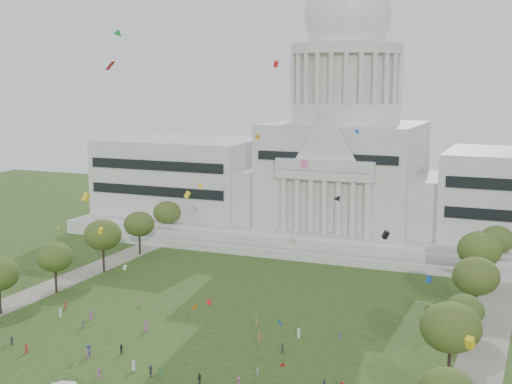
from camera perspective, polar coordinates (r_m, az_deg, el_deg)
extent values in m
plane|color=#2E4417|center=(117.92, -8.73, -14.93)|extent=(400.00, 400.00, 0.00)
cube|color=beige|center=(219.03, 7.06, -2.96)|extent=(160.00, 60.00, 4.00)
cube|color=beige|center=(188.50, 4.34, -5.23)|extent=(130.00, 3.00, 2.00)
cube|color=beige|center=(195.53, 5.09, -4.26)|extent=(140.00, 3.00, 5.00)
cube|color=beige|center=(236.23, -5.90, 1.16)|extent=(50.00, 34.00, 22.00)
cube|color=beige|center=(222.98, 0.21, -0.05)|extent=(12.00, 26.00, 16.00)
cube|color=beige|center=(208.77, 14.05, -0.97)|extent=(12.00, 26.00, 16.00)
cube|color=beige|center=(215.27, 7.08, 1.16)|extent=(44.00, 38.00, 28.00)
cube|color=beige|center=(195.81, 5.52, 1.32)|extent=(28.00, 3.00, 2.40)
cube|color=black|center=(221.15, -8.03, 1.09)|extent=(46.00, 0.40, 11.00)
cylinder|color=beige|center=(213.43, 7.18, 6.32)|extent=(32.00, 32.00, 6.00)
cylinder|color=beige|center=(213.16, 7.24, 9.00)|extent=(28.00, 28.00, 14.00)
cylinder|color=beige|center=(213.30, 7.28, 11.29)|extent=(32.40, 32.40, 3.00)
cylinder|color=beige|center=(213.57, 7.31, 12.76)|extent=(22.00, 22.00, 8.00)
ellipsoid|color=silver|center=(213.85, 7.34, 13.83)|extent=(25.00, 25.00, 26.20)
cube|color=gray|center=(167.47, -17.57, -7.87)|extent=(8.00, 160.00, 0.04)
cube|color=gray|center=(130.93, 17.57, -12.74)|extent=(8.00, 160.00, 0.04)
cylinder|color=black|center=(155.75, -19.80, -8.24)|extent=(0.56, 0.56, 5.47)
cylinder|color=black|center=(118.50, 15.18, -13.40)|extent=(0.56, 0.56, 6.20)
ellipsoid|color=#384A17|center=(116.16, 15.32, -10.40)|extent=(9.55, 9.55, 7.82)
cylinder|color=black|center=(167.22, -15.71, -6.87)|extent=(0.56, 0.56, 5.27)
ellipsoid|color=#38501A|center=(165.79, -15.80, -5.01)|extent=(8.12, 8.12, 6.65)
cylinder|color=black|center=(134.59, 16.24, -11.03)|extent=(0.56, 0.56, 4.56)
ellipsoid|color=#324918|center=(133.03, 16.34, -9.08)|extent=(7.01, 7.01, 5.74)
cylinder|color=black|center=(181.41, -12.10, -5.34)|extent=(0.56, 0.56, 6.03)
ellipsoid|color=#3A4D16|center=(179.93, -12.16, -3.37)|extent=(9.29, 9.29, 7.60)
cylinder|color=black|center=(149.01, 17.08, -8.79)|extent=(0.56, 0.56, 5.97)
ellipsoid|color=#3B491B|center=(147.21, 17.20, -6.44)|extent=(9.19, 9.19, 7.52)
cylinder|color=black|center=(197.14, -9.29, -4.17)|extent=(0.56, 0.56, 5.41)
ellipsoid|color=#344A19|center=(195.89, -9.34, -2.54)|extent=(8.33, 8.33, 6.81)
cylinder|color=black|center=(168.30, 17.34, -6.65)|extent=(0.56, 0.56, 6.37)
ellipsoid|color=#3C4F1A|center=(166.62, 17.45, -4.41)|extent=(9.82, 9.82, 8.03)
cylinder|color=black|center=(213.13, -7.10, -3.12)|extent=(0.56, 0.56, 5.32)
ellipsoid|color=#3B4C1A|center=(212.00, -7.13, -1.63)|extent=(8.19, 8.19, 6.70)
cylinder|color=black|center=(185.54, 18.63, -5.39)|extent=(0.56, 0.56, 5.47)
ellipsoid|color=#394C1C|center=(184.21, 18.72, -3.64)|extent=(8.42, 8.42, 6.89)
imported|color=#4C4C51|center=(114.91, 5.49, -15.08)|extent=(0.95, 0.84, 1.67)
imported|color=#994C8C|center=(114.69, -1.42, -15.03)|extent=(0.67, 1.24, 1.89)
imported|color=#26262B|center=(116.82, -4.54, -14.63)|extent=(0.73, 1.09, 1.72)
imported|color=#4C4C51|center=(119.94, -8.42, -13.98)|extent=(1.50, 1.96, 1.98)
imported|color=#26262B|center=(129.84, -10.72, -12.25)|extent=(0.90, 0.62, 1.72)
imported|color=silver|center=(119.05, 0.12, -14.14)|extent=(0.83, 1.09, 1.65)
cube|color=#33723F|center=(119.20, -7.65, -14.17)|extent=(0.53, 0.52, 1.74)
cube|color=#4C4C51|center=(135.15, 6.75, -11.29)|extent=(0.50, 0.41, 1.61)
cube|color=#26262B|center=(138.78, -18.96, -11.20)|extent=(0.35, 0.46, 1.55)
cube|color=#994C8C|center=(148.58, -13.07, -9.55)|extent=(0.44, 0.50, 1.59)
cube|color=olive|center=(154.53, -9.21, -8.69)|extent=(0.41, 0.50, 1.61)
cube|color=#B21E1E|center=(155.59, -15.00, -8.75)|extent=(0.45, 0.51, 1.65)
cube|color=#994C8C|center=(121.21, -12.43, -13.96)|extent=(0.28, 0.42, 1.51)
cube|color=silver|center=(134.92, 3.44, -11.24)|extent=(0.56, 0.49, 1.80)
cube|color=#26262B|center=(128.21, 2.13, -12.36)|extent=(0.45, 0.54, 1.74)
cube|color=#994C8C|center=(139.73, -8.80, -10.57)|extent=(0.56, 0.60, 1.92)
cube|color=#B21E1E|center=(134.26, -17.90, -11.83)|extent=(0.51, 0.47, 1.64)
cube|color=silver|center=(122.60, -9.76, -13.54)|extent=(0.49, 0.34, 1.73)
cube|color=navy|center=(130.17, -13.25, -12.25)|extent=(0.35, 0.52, 1.84)
cube|color=olive|center=(132.99, 0.26, -11.50)|extent=(0.37, 0.54, 1.91)
cube|color=olive|center=(140.91, 0.01, -10.28)|extent=(0.51, 0.60, 1.95)
cube|color=#994C8C|center=(129.26, -13.30, -12.47)|extent=(0.33, 0.45, 1.57)
cube|color=#33723F|center=(137.70, -19.57, -11.40)|extent=(0.46, 0.48, 1.57)
cube|color=#4C4C51|center=(143.76, -13.69, -10.22)|extent=(0.49, 0.48, 1.60)
cube|color=silver|center=(150.99, -15.37, -9.31)|extent=(0.33, 0.49, 1.76)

